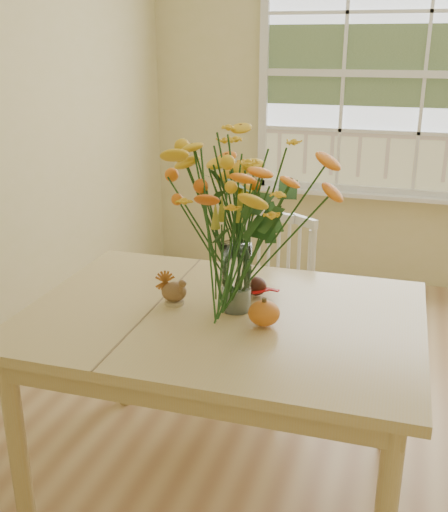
% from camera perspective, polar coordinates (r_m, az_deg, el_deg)
% --- Properties ---
extents(floor, '(4.00, 4.50, 0.01)m').
position_cam_1_polar(floor, '(2.86, 15.07, -19.05)').
color(floor, '#A87B51').
rests_on(floor, ground).
extents(wall_back, '(4.00, 0.02, 2.70)m').
position_cam_1_polar(wall_back, '(4.53, 18.33, 13.59)').
color(wall_back, beige).
rests_on(wall_back, floor).
extents(window, '(2.42, 0.12, 1.74)m').
position_cam_1_polar(window, '(4.48, 18.58, 15.85)').
color(window, silver).
rests_on(window, wall_back).
extents(dining_table, '(1.50, 1.09, 0.79)m').
position_cam_1_polar(dining_table, '(2.31, -0.15, -7.46)').
color(dining_table, tan).
rests_on(dining_table, floor).
extents(windsor_chair, '(0.53, 0.52, 0.93)m').
position_cam_1_polar(windsor_chair, '(3.09, 4.23, -3.94)').
color(windsor_chair, white).
rests_on(windsor_chair, floor).
extents(flower_vase, '(0.55, 0.55, 0.65)m').
position_cam_1_polar(flower_vase, '(2.17, 1.22, 4.36)').
color(flower_vase, white).
rests_on(flower_vase, dining_table).
extents(pumpkin, '(0.11, 0.11, 0.09)m').
position_cam_1_polar(pumpkin, '(2.15, 3.82, -5.58)').
color(pumpkin, '#CD5C18').
rests_on(pumpkin, dining_table).
extents(turkey_figurine, '(0.12, 0.10, 0.12)m').
position_cam_1_polar(turkey_figurine, '(2.33, -4.78, -3.42)').
color(turkey_figurine, '#CCB78C').
rests_on(turkey_figurine, dining_table).
extents(dark_gourd, '(0.13, 0.08, 0.08)m').
position_cam_1_polar(dark_gourd, '(2.40, 3.07, -2.98)').
color(dark_gourd, '#38160F').
rests_on(dark_gourd, dining_table).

